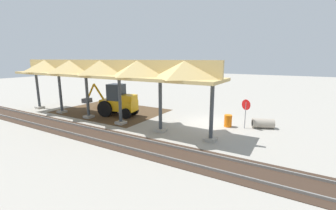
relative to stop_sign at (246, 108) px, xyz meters
The scene contains 9 objects.
ground_plane 3.23m from the stop_sign, ahead, with size 120.00×120.00×0.00m, color #9E998E.
dirt_work_zone 12.49m from the stop_sign, ahead, with size 9.87×7.00×0.01m, color #4C3823.
platform_canopy 11.33m from the stop_sign, 19.69° to the left, with size 19.47×3.20×4.90m.
rail_tracks 7.32m from the stop_sign, 66.67° to the left, with size 60.00×2.58×0.15m.
stop_sign is the anchor object (origin of this frame).
backhoe 10.74m from the stop_sign, 10.13° to the left, with size 5.42×2.22×2.82m.
dirt_mound 14.38m from the stop_sign, ahead, with size 4.79×4.79×1.69m, color #4C3823.
concrete_pipe 1.79m from the stop_sign, 146.87° to the right, with size 1.65×1.21×0.72m.
traffic_barrel 1.60m from the stop_sign, 10.54° to the left, with size 0.56×0.56×0.90m, color orange.
Camera 1 is at (-6.00, 16.18, 4.98)m, focal length 24.00 mm.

